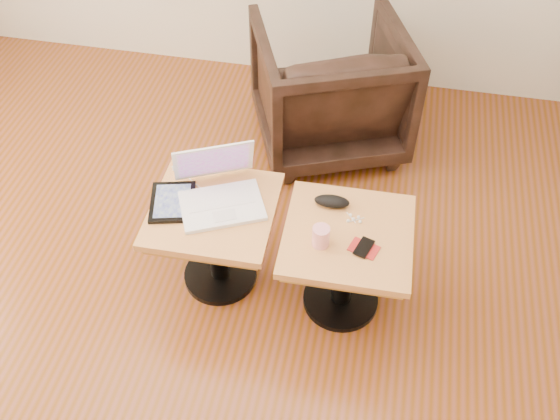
% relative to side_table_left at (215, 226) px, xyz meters
% --- Properties ---
extents(room_shell, '(4.52, 4.52, 2.71)m').
position_rel_side_table_left_xyz_m(room_shell, '(-0.21, -0.35, 0.96)').
color(room_shell, '#65340B').
rests_on(room_shell, ground).
extents(side_table_left, '(0.58, 0.58, 0.51)m').
position_rel_side_table_left_xyz_m(side_table_left, '(0.00, 0.00, 0.00)').
color(side_table_left, black).
rests_on(side_table_left, ground).
extents(side_table_right, '(0.58, 0.58, 0.51)m').
position_rel_side_table_left_xyz_m(side_table_right, '(0.62, -0.03, 0.00)').
color(side_table_right, black).
rests_on(side_table_right, ground).
extents(laptop, '(0.48, 0.47, 0.25)m').
position_rel_side_table_left_xyz_m(laptop, '(0.02, 0.06, 0.18)').
color(laptop, white).
rests_on(laptop, side_table_left).
extents(tablet, '(0.26, 0.29, 0.02)m').
position_rel_side_table_left_xyz_m(tablet, '(-0.19, -0.01, 0.14)').
color(tablet, black).
rests_on(tablet, side_table_left).
extents(charging_adapter, '(0.06, 0.06, 0.03)m').
position_rel_side_table_left_xyz_m(charging_adapter, '(-0.23, 0.21, 0.14)').
color(charging_adapter, white).
rests_on(charging_adapter, side_table_left).
extents(glasses_case, '(0.16, 0.08, 0.05)m').
position_rel_side_table_left_xyz_m(glasses_case, '(0.53, 0.12, 0.15)').
color(glasses_case, black).
rests_on(glasses_case, side_table_right).
extents(striped_cup, '(0.09, 0.09, 0.10)m').
position_rel_side_table_left_xyz_m(striped_cup, '(0.51, -0.11, 0.18)').
color(striped_cup, '#EB4059').
rests_on(striped_cup, side_table_right).
extents(earbuds_tangle, '(0.08, 0.05, 0.01)m').
position_rel_side_table_left_xyz_m(earbuds_tangle, '(0.64, 0.05, 0.14)').
color(earbuds_tangle, white).
rests_on(earbuds_tangle, side_table_right).
extents(phone_on_sleeve, '(0.14, 0.12, 0.01)m').
position_rel_side_table_left_xyz_m(phone_on_sleeve, '(0.70, -0.11, 0.13)').
color(phone_on_sleeve, '#A71A10').
rests_on(phone_on_sleeve, side_table_right).
extents(armchair, '(1.08, 1.10, 0.77)m').
position_rel_side_table_left_xyz_m(armchair, '(0.37, 1.19, 0.00)').
color(armchair, '#301C16').
rests_on(armchair, ground).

